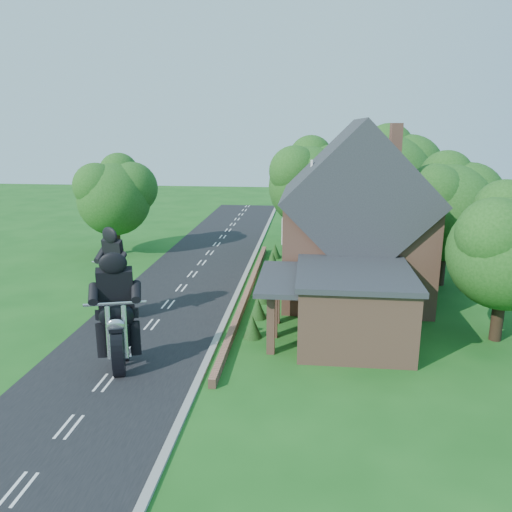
# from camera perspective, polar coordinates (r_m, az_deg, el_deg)

# --- Properties ---
(ground) EXTENTS (120.00, 120.00, 0.00)m
(ground) POSITION_cam_1_polar(r_m,az_deg,el_deg) (26.24, -11.82, -7.70)
(ground) COLOR #164F16
(ground) RESTS_ON ground
(road) EXTENTS (7.00, 80.00, 0.02)m
(road) POSITION_cam_1_polar(r_m,az_deg,el_deg) (26.24, -11.82, -7.68)
(road) COLOR black
(road) RESTS_ON ground
(kerb) EXTENTS (0.30, 80.00, 0.12)m
(kerb) POSITION_cam_1_polar(r_m,az_deg,el_deg) (25.36, -3.88, -8.07)
(kerb) COLOR gray
(kerb) RESTS_ON ground
(garden_wall) EXTENTS (0.30, 22.00, 0.40)m
(garden_wall) POSITION_cam_1_polar(r_m,az_deg,el_deg) (29.84, -0.98, -4.20)
(garden_wall) COLOR #9C664F
(garden_wall) RESTS_ON ground
(house) EXTENTS (9.54, 8.64, 10.24)m
(house) POSITION_cam_1_polar(r_m,az_deg,el_deg) (29.65, 11.21, 3.68)
(house) COLOR #9C664F
(house) RESTS_ON ground
(annex) EXTENTS (7.05, 5.94, 3.44)m
(annex) POSITION_cam_1_polar(r_m,az_deg,el_deg) (23.72, 10.73, -5.51)
(annex) COLOR #9C664F
(annex) RESTS_ON ground
(tree_house_right) EXTENTS (6.51, 6.00, 8.40)m
(tree_house_right) POSITION_cam_1_polar(r_m,az_deg,el_deg) (33.16, 21.62, 5.55)
(tree_house_right) COLOR black
(tree_house_right) RESTS_ON ground
(tree_behind_house) EXTENTS (7.81, 7.20, 10.08)m
(tree_behind_house) POSITION_cam_1_polar(r_m,az_deg,el_deg) (39.83, 15.51, 8.91)
(tree_behind_house) COLOR black
(tree_behind_house) RESTS_ON ground
(tree_behind_left) EXTENTS (6.94, 6.40, 9.16)m
(tree_behind_left) POSITION_cam_1_polar(r_m,az_deg,el_deg) (40.36, 6.69, 8.70)
(tree_behind_left) COLOR black
(tree_behind_left) RESTS_ON ground
(tree_far_road) EXTENTS (6.08, 5.60, 7.84)m
(tree_far_road) POSITION_cam_1_polar(r_m,az_deg,el_deg) (40.26, -15.40, 6.98)
(tree_far_road) COLOR black
(tree_far_road) RESTS_ON ground
(shrub_a) EXTENTS (0.90, 0.90, 1.10)m
(shrub_a) POSITION_cam_1_polar(r_m,az_deg,el_deg) (24.03, -0.40, -8.09)
(shrub_a) COLOR #153711
(shrub_a) RESTS_ON ground
(shrub_b) EXTENTS (0.90, 0.90, 1.10)m
(shrub_b) POSITION_cam_1_polar(r_m,az_deg,el_deg) (26.34, 0.23, -6.00)
(shrub_b) COLOR #153711
(shrub_b) RESTS_ON ground
(shrub_c) EXTENTS (0.90, 0.90, 1.10)m
(shrub_c) POSITION_cam_1_polar(r_m,az_deg,el_deg) (28.69, 0.75, -4.25)
(shrub_c) COLOR #153711
(shrub_c) RESTS_ON ground
(shrub_d) EXTENTS (0.90, 0.90, 1.10)m
(shrub_d) POSITION_cam_1_polar(r_m,az_deg,el_deg) (33.44, 1.57, -1.50)
(shrub_d) COLOR #153711
(shrub_d) RESTS_ON ground
(shrub_e) EXTENTS (0.90, 0.90, 1.10)m
(shrub_e) POSITION_cam_1_polar(r_m,az_deg,el_deg) (35.84, 1.90, -0.39)
(shrub_e) COLOR #153711
(shrub_e) RESTS_ON ground
(shrub_f) EXTENTS (0.90, 0.90, 1.10)m
(shrub_f) POSITION_cam_1_polar(r_m,az_deg,el_deg) (38.25, 2.19, 0.57)
(shrub_f) COLOR #153711
(shrub_f) RESTS_ON ground
(motorcycle_lead) EXTENTS (0.85, 1.68, 1.52)m
(motorcycle_lead) POSITION_cam_1_polar(r_m,az_deg,el_deg) (21.73, -15.27, -10.60)
(motorcycle_lead) COLOR black
(motorcycle_lead) RESTS_ON ground
(motorcycle_follow) EXTENTS (1.07, 1.59, 1.47)m
(motorcycle_follow) POSITION_cam_1_polar(r_m,az_deg,el_deg) (27.34, -15.55, -5.37)
(motorcycle_follow) COLOR black
(motorcycle_follow) RESTS_ON ground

